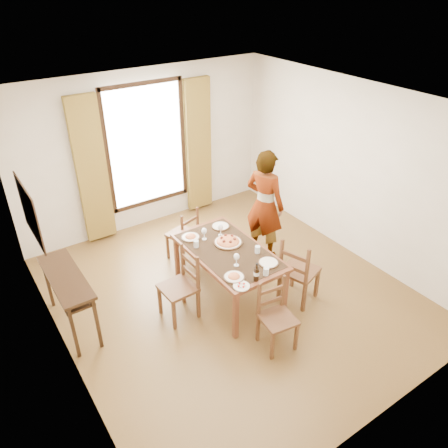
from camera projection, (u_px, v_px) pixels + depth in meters
ground at (230, 293)px, 6.26m from camera, size 5.00×5.00×0.00m
room_shell at (225, 193)px, 5.56m from camera, size 4.60×5.10×2.74m
console_table at (67, 283)px, 5.36m from camera, size 0.38×1.20×0.80m
dining_table at (228, 254)px, 5.89m from camera, size 0.91×1.61×0.76m
chair_west at (180, 287)px, 5.65m from camera, size 0.45×0.45×0.97m
chair_north at (184, 235)px, 6.80m from camera, size 0.49×0.49×0.89m
chair_south at (276, 318)px, 5.22m from camera, size 0.44×0.44×0.89m
chair_east at (298, 272)px, 5.90m from camera, size 0.57×0.57×1.01m
man at (265, 205)px, 6.67m from camera, size 0.92×0.84×1.78m
plate_sw at (234, 276)px, 5.32m from camera, size 0.27×0.27×0.05m
plate_se at (268, 262)px, 5.58m from camera, size 0.27×0.27×0.05m
plate_nw at (191, 236)px, 6.10m from camera, size 0.27×0.27×0.05m
plate_ne at (220, 225)px, 6.35m from camera, size 0.27×0.27×0.05m
pasta_platter at (228, 240)px, 5.97m from camera, size 0.40×0.40×0.10m
caprese_plate at (241, 285)px, 5.18m from camera, size 0.20×0.20×0.04m
wine_glass_a at (236, 259)px, 5.51m from camera, size 0.08×0.08×0.18m
wine_glass_b at (220, 230)px, 6.12m from camera, size 0.08×0.08×0.18m
wine_glass_c at (204, 234)px, 6.03m from camera, size 0.08×0.08×0.18m
tumbler_a at (258, 250)px, 5.77m from camera, size 0.07×0.07×0.10m
tumbler_b at (196, 244)px, 5.89m from camera, size 0.07×0.07×0.10m
tumbler_c at (266, 271)px, 5.36m from camera, size 0.07×0.07×0.10m
wine_bottle at (256, 272)px, 5.23m from camera, size 0.07×0.07×0.25m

